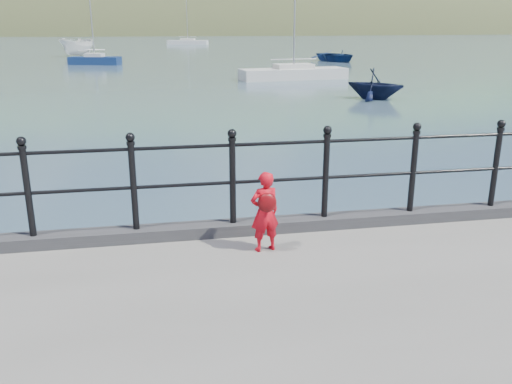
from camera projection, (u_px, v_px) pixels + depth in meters
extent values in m
plane|color=#2D4251|center=(188.00, 302.00, 7.24)|extent=(600.00, 600.00, 0.00)
cube|color=#28282B|center=(186.00, 231.00, 6.77)|extent=(60.00, 0.30, 0.15)
cylinder|color=black|center=(184.00, 185.00, 6.59)|extent=(18.00, 0.04, 0.04)
cylinder|color=black|center=(182.00, 147.00, 6.45)|extent=(18.00, 0.04, 0.04)
cylinder|color=black|center=(28.00, 193.00, 6.28)|extent=(0.08, 0.08, 1.05)
sphere|color=black|center=(21.00, 141.00, 6.09)|extent=(0.11, 0.11, 0.11)
cylinder|color=black|center=(134.00, 188.00, 6.49)|extent=(0.08, 0.08, 1.05)
sphere|color=black|center=(130.00, 137.00, 6.30)|extent=(0.11, 0.11, 0.11)
cylinder|color=black|center=(233.00, 182.00, 6.70)|extent=(0.08, 0.08, 1.05)
sphere|color=black|center=(232.00, 134.00, 6.52)|extent=(0.11, 0.11, 0.11)
cylinder|color=black|center=(326.00, 178.00, 6.91)|extent=(0.08, 0.08, 1.05)
sphere|color=black|center=(327.00, 130.00, 6.73)|extent=(0.11, 0.11, 0.11)
cylinder|color=black|center=(413.00, 173.00, 7.13)|extent=(0.08, 0.08, 1.05)
sphere|color=black|center=(417.00, 127.00, 6.94)|extent=(0.11, 0.11, 0.11)
cylinder|color=black|center=(495.00, 169.00, 7.34)|extent=(0.08, 0.08, 1.05)
sphere|color=black|center=(501.00, 124.00, 7.15)|extent=(0.11, 0.11, 0.11)
ellipsoid|color=#333A21|center=(209.00, 77.00, 198.24)|extent=(400.00, 100.00, 88.00)
ellipsoid|color=#387026|center=(278.00, 89.00, 265.14)|extent=(600.00, 180.00, 156.00)
cube|color=silver|center=(37.00, 25.00, 169.89)|extent=(9.00, 6.00, 6.00)
cube|color=#4C4744|center=(36.00, 11.00, 168.70)|extent=(9.50, 6.50, 2.00)
cube|color=silver|center=(112.00, 25.00, 173.96)|extent=(9.00, 6.00, 6.00)
cube|color=#4C4744|center=(111.00, 12.00, 172.76)|extent=(9.50, 6.50, 2.00)
cube|color=silver|center=(206.00, 25.00, 179.26)|extent=(9.00, 6.00, 6.00)
cube|color=#4C4744|center=(205.00, 12.00, 178.07)|extent=(9.50, 6.50, 2.00)
cube|color=silver|center=(285.00, 25.00, 184.04)|extent=(9.00, 6.00, 6.00)
cube|color=#4C4744|center=(285.00, 12.00, 182.84)|extent=(9.50, 6.50, 2.00)
imported|color=red|center=(265.00, 212.00, 6.25)|extent=(0.39, 0.30, 0.96)
ellipsoid|color=#B9060E|center=(267.00, 203.00, 6.08)|extent=(0.22, 0.11, 0.23)
imported|color=navy|center=(336.00, 56.00, 52.22)|extent=(4.96, 5.98, 1.07)
imported|color=silver|center=(77.00, 47.00, 59.65)|extent=(4.28, 5.47, 2.00)
imported|color=black|center=(375.00, 84.00, 26.17)|extent=(3.69, 3.68, 1.47)
cube|color=navy|center=(95.00, 62.00, 47.96)|extent=(4.71, 2.70, 0.90)
cube|color=beige|center=(94.00, 56.00, 47.82)|extent=(1.80, 1.42, 0.50)
cylinder|color=#A5A5A8|center=(92.00, 22.00, 46.96)|extent=(0.10, 0.10, 5.83)
cylinder|color=#A5A5A8|center=(94.00, 50.00, 47.65)|extent=(1.94, 0.66, 0.06)
cube|color=silver|center=(188.00, 43.00, 92.81)|extent=(7.14, 3.85, 0.90)
cube|color=beige|center=(188.00, 40.00, 92.66)|extent=(2.70, 2.04, 0.50)
cylinder|color=#A5A5A8|center=(187.00, 12.00, 91.32)|extent=(0.10, 0.10, 9.12)
cylinder|color=#A5A5A8|center=(188.00, 37.00, 92.50)|extent=(2.98, 0.90, 0.06)
cube|color=beige|center=(293.00, 75.00, 35.61)|extent=(7.27, 2.87, 0.90)
cube|color=beige|center=(294.00, 68.00, 35.46)|extent=(2.64, 1.69, 0.50)
cylinder|color=#A5A5A8|center=(294.00, 59.00, 35.30)|extent=(3.16, 0.48, 0.06)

